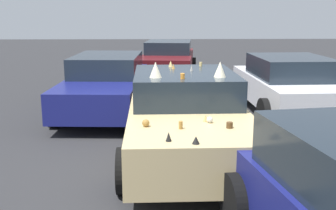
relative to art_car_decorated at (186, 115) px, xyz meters
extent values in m
plane|color=#2D2D30|center=(-0.07, 0.00, -0.71)|extent=(60.00, 60.00, 0.00)
cube|color=#D8BC7F|center=(-0.07, 0.00, -0.12)|extent=(4.51, 1.92, 0.65)
cube|color=#1E2833|center=(0.25, 0.00, 0.45)|extent=(2.05, 1.73, 0.48)
cylinder|color=black|center=(-1.44, -0.97, -0.39)|extent=(0.64, 0.23, 0.64)
cylinder|color=black|center=(-1.47, 0.91, -0.39)|extent=(0.64, 0.23, 0.64)
cylinder|color=black|center=(1.33, -0.92, -0.39)|extent=(0.64, 0.23, 0.64)
cylinder|color=black|center=(1.30, 0.96, -0.39)|extent=(0.64, 0.23, 0.64)
ellipsoid|color=black|center=(-1.47, 0.90, -0.09)|extent=(0.18, 0.02, 0.11)
ellipsoid|color=black|center=(0.96, -0.91, -0.19)|extent=(0.17, 0.02, 0.12)
ellipsoid|color=black|center=(-1.56, -0.95, 0.04)|extent=(0.14, 0.02, 0.15)
ellipsoid|color=black|center=(-0.56, -0.93, 0.06)|extent=(0.11, 0.02, 0.12)
ellipsoid|color=black|center=(0.56, 0.93, -0.04)|extent=(0.12, 0.02, 0.10)
ellipsoid|color=black|center=(0.65, 0.94, -0.23)|extent=(0.20, 0.02, 0.13)
ellipsoid|color=black|center=(1.46, -0.90, -0.01)|extent=(0.11, 0.02, 0.09)
cone|color=black|center=(-2.15, 0.03, 0.25)|extent=(0.12, 0.12, 0.09)
cylinder|color=#A87A38|center=(-1.54, 0.17, 0.26)|extent=(0.07, 0.07, 0.10)
cone|color=tan|center=(-1.19, -0.19, 0.26)|extent=(0.08, 0.08, 0.10)
sphere|color=silver|center=(-1.25, -0.24, 0.25)|extent=(0.09, 0.09, 0.09)
cylinder|color=#51381E|center=(-1.52, -0.47, 0.25)|extent=(0.09, 0.09, 0.08)
cone|color=black|center=(-2.05, 0.35, 0.26)|extent=(0.08, 0.08, 0.11)
sphere|color=#A87A38|center=(-1.42, 0.63, 0.26)|extent=(0.10, 0.10, 0.10)
cone|color=#A87A38|center=(0.66, 0.18, 0.73)|extent=(0.09, 0.09, 0.09)
cone|color=tan|center=(0.94, 0.22, 0.75)|extent=(0.11, 0.11, 0.12)
cone|color=gray|center=(0.37, -0.12, 0.75)|extent=(0.06, 0.06, 0.11)
cylinder|color=tan|center=(0.99, -0.34, 0.73)|extent=(0.08, 0.08, 0.08)
cylinder|color=orange|center=(-0.47, 0.09, 0.73)|extent=(0.09, 0.09, 0.09)
cone|color=beige|center=(-0.30, -0.51, 0.81)|extent=(0.19, 0.19, 0.24)
cone|color=beige|center=(-0.31, 0.50, 0.81)|extent=(0.19, 0.19, 0.24)
cylinder|color=black|center=(-2.41, -0.41, -0.39)|extent=(0.67, 0.32, 0.65)
cube|color=navy|center=(3.16, 1.72, -0.14)|extent=(4.60, 1.90, 0.62)
cube|color=#1E2833|center=(3.47, 1.70, 0.41)|extent=(2.32, 1.65, 0.48)
cylinder|color=black|center=(1.72, 0.92, -0.41)|extent=(0.62, 0.25, 0.61)
cylinder|color=black|center=(1.81, 2.65, -0.41)|extent=(0.62, 0.25, 0.61)
cylinder|color=black|center=(4.52, 0.79, -0.41)|extent=(0.62, 0.25, 0.61)
cylinder|color=black|center=(4.61, 2.51, -0.41)|extent=(0.62, 0.25, 0.61)
cube|color=white|center=(2.81, -2.62, -0.12)|extent=(4.11, 1.86, 0.62)
cube|color=#1E2833|center=(2.71, -2.63, 0.44)|extent=(2.07, 1.66, 0.48)
cylinder|color=black|center=(4.04, -1.69, -0.38)|extent=(0.67, 0.24, 0.66)
cylinder|color=black|center=(4.09, -3.48, -0.38)|extent=(0.67, 0.24, 0.66)
cylinder|color=black|center=(1.52, -1.77, -0.38)|extent=(0.67, 0.24, 0.66)
cube|color=#5B1419|center=(7.95, 0.07, -0.10)|extent=(4.42, 2.13, 0.66)
cube|color=#1E2833|center=(8.14, 0.05, 0.44)|extent=(2.04, 1.74, 0.43)
cylinder|color=black|center=(6.54, -0.65, -0.38)|extent=(0.68, 0.29, 0.66)
cylinder|color=black|center=(6.72, 1.07, -0.38)|extent=(0.68, 0.29, 0.66)
cylinder|color=black|center=(9.17, -0.93, -0.38)|extent=(0.68, 0.29, 0.66)
cylinder|color=black|center=(9.35, 0.79, -0.38)|extent=(0.68, 0.29, 0.66)
camera|label=1|loc=(-6.62, 0.48, 1.70)|focal=43.66mm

